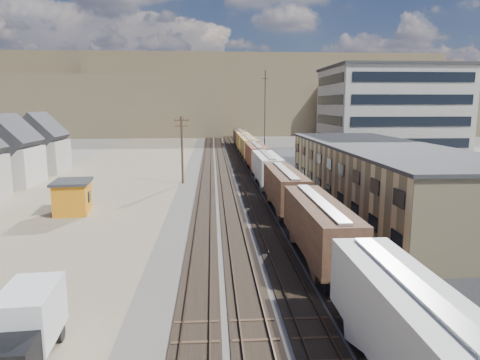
{
  "coord_description": "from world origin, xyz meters",
  "views": [
    {
      "loc": [
        -4.08,
        -21.41,
        11.67
      ],
      "look_at": [
        -0.85,
        27.64,
        3.0
      ],
      "focal_mm": 32.0,
      "sensor_mm": 36.0,
      "label": 1
    }
  ],
  "objects": [
    {
      "name": "parked_car_blue",
      "position": [
        20.08,
        38.21,
        0.78
      ],
      "size": [
        5.42,
        6.06,
        1.56
      ],
      "primitive_type": "imported",
      "rotation": [
        0.0,
        0.0,
        0.64
      ],
      "color": "navy",
      "rests_on": "ground"
    },
    {
      "name": "warehouse",
      "position": [
        14.98,
        25.0,
        3.65
      ],
      "size": [
        12.4,
        40.4,
        7.25
      ],
      "color": "tan",
      "rests_on": "ground"
    },
    {
      "name": "ground",
      "position": [
        0.0,
        0.0,
        0.0
      ],
      "size": [
        300.0,
        300.0,
        0.0
      ],
      "primitive_type": "plane",
      "color": "#6B6356",
      "rests_on": "ground"
    },
    {
      "name": "office_tower",
      "position": [
        27.95,
        54.95,
        9.26
      ],
      "size": [
        22.6,
        18.6,
        18.45
      ],
      "color": "#9E998E",
      "rests_on": "ground"
    },
    {
      "name": "box_truck",
      "position": [
        -12.66,
        -2.84,
        1.65
      ],
      "size": [
        2.7,
        6.23,
        3.24
      ],
      "color": "silver",
      "rests_on": "ground"
    },
    {
      "name": "rail_tracks",
      "position": [
        -0.55,
        50.0,
        0.11
      ],
      "size": [
        11.4,
        200.0,
        0.24
      ],
      "color": "black",
      "rests_on": "ground"
    },
    {
      "name": "hills_north",
      "position": [
        0.17,
        167.92,
        14.1
      ],
      "size": [
        265.0,
        80.0,
        32.0
      ],
      "color": "brown",
      "rests_on": "ground"
    },
    {
      "name": "parked_car_far",
      "position": [
        27.61,
        57.69,
        0.72
      ],
      "size": [
        2.83,
        4.52,
        1.43
      ],
      "primitive_type": "imported",
      "rotation": [
        0.0,
        0.0,
        -0.29
      ],
      "color": "silver",
      "rests_on": "ground"
    },
    {
      "name": "asphalt_lot",
      "position": [
        22.0,
        35.0,
        0.02
      ],
      "size": [
        26.0,
        120.0,
        0.04
      ],
      "primitive_type": "cube",
      "color": "#232326",
      "rests_on": "ground"
    },
    {
      "name": "dirt_yard",
      "position": [
        -20.0,
        40.0,
        0.01
      ],
      "size": [
        24.0,
        180.0,
        0.03
      ],
      "primitive_type": "cube",
      "color": "#83725A",
      "rests_on": "ground"
    },
    {
      "name": "ballast_bed",
      "position": [
        0.0,
        50.0,
        0.03
      ],
      "size": [
        18.0,
        200.0,
        0.06
      ],
      "primitive_type": "cube",
      "color": "#4C4742",
      "rests_on": "ground"
    },
    {
      "name": "freight_train",
      "position": [
        3.8,
        46.75,
        2.79
      ],
      "size": [
        3.0,
        119.74,
        4.46
      ],
      "color": "black",
      "rests_on": "ground"
    },
    {
      "name": "utility_pole_north",
      "position": [
        -8.5,
        42.0,
        5.3
      ],
      "size": [
        2.2,
        0.32,
        10.0
      ],
      "color": "#382619",
      "rests_on": "ground"
    },
    {
      "name": "maintenance_shed",
      "position": [
        -19.25,
        25.03,
        1.85
      ],
      "size": [
        4.35,
        5.33,
        3.61
      ],
      "color": "orange",
      "rests_on": "ground"
    },
    {
      "name": "radio_mast",
      "position": [
        6.0,
        60.0,
        9.12
      ],
      "size": [
        1.2,
        0.16,
        18.0
      ],
      "color": "black",
      "rests_on": "ground"
    }
  ]
}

